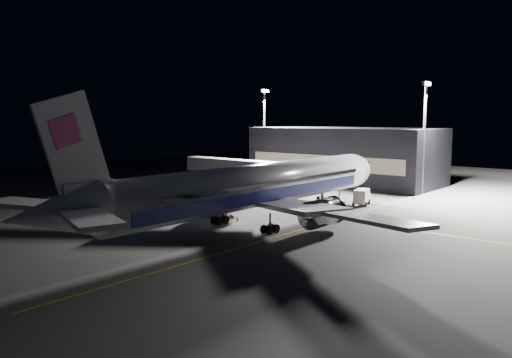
{
  "coord_description": "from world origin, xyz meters",
  "views": [
    {
      "loc": [
        -49.86,
        -41.81,
        14.07
      ],
      "look_at": [
        0.51,
        0.96,
        6.0
      ],
      "focal_mm": 35.0,
      "sensor_mm": 36.0,
      "label": 1
    }
  ],
  "objects": [
    {
      "name": "safety_cone_c",
      "position": [
        0.05,
        4.0,
        0.33
      ],
      "size": [
        0.44,
        0.44,
        0.66
      ],
      "primitive_type": "cone",
      "color": "orange",
      "rests_on": "ground"
    },
    {
      "name": "guide_line_side",
      "position": [
        22.0,
        10.0,
        0.01
      ],
      "size": [
        0.25,
        40.0,
        0.01
      ],
      "primitive_type": "cube",
      "color": "gold",
      "rests_on": "ground"
    },
    {
      "name": "jet_bridge",
      "position": [
        22.0,
        18.06,
        4.58
      ],
      "size": [
        3.6,
        34.4,
        6.3
      ],
      "color": "#B2B2B7",
      "rests_on": "ground"
    },
    {
      "name": "terminal",
      "position": [
        45.98,
        14.0,
        6.0
      ],
      "size": [
        18.12,
        40.0,
        12.0
      ],
      "color": "black",
      "rests_on": "ground"
    },
    {
      "name": "floodlight_mast_north",
      "position": [
        40.0,
        31.99,
        12.37
      ],
      "size": [
        2.4,
        0.68,
        20.7
      ],
      "color": "#59595E",
      "rests_on": "ground"
    },
    {
      "name": "service_truck",
      "position": [
        22.9,
        -2.86,
        1.37
      ],
      "size": [
        5.37,
        3.38,
        2.57
      ],
      "rotation": [
        0.0,
        0.0,
        0.29
      ],
      "color": "white",
      "rests_on": "ground"
    },
    {
      "name": "safety_cone_b",
      "position": [
        0.39,
        5.95,
        0.33
      ],
      "size": [
        0.44,
        0.44,
        0.67
      ],
      "primitive_type": "cone",
      "color": "orange",
      "rests_on": "ground"
    },
    {
      "name": "floodlight_mast_south",
      "position": [
        40.0,
        -6.01,
        12.37
      ],
      "size": [
        2.4,
        0.67,
        20.7
      ],
      "color": "#59595E",
      "rests_on": "ground"
    },
    {
      "name": "baggage_tug",
      "position": [
        -0.3,
        8.12,
        0.73
      ],
      "size": [
        2.21,
        1.79,
        1.58
      ],
      "rotation": [
        0.0,
        0.0,
        -0.03
      ],
      "color": "black",
      "rests_on": "ground"
    },
    {
      "name": "guide_line_main",
      "position": [
        10.0,
        0.0,
        0.01
      ],
      "size": [
        0.25,
        80.0,
        0.01
      ],
      "primitive_type": "cube",
      "color": "gold",
      "rests_on": "ground"
    },
    {
      "name": "guide_line_cross",
      "position": [
        0.0,
        -6.0,
        0.01
      ],
      "size": [
        70.0,
        0.25,
        0.01
      ],
      "primitive_type": "cube",
      "color": "gold",
      "rests_on": "ground"
    },
    {
      "name": "safety_cone_a",
      "position": [
        -4.15,
        12.45,
        0.28
      ],
      "size": [
        0.38,
        0.38,
        0.57
      ],
      "primitive_type": "cone",
      "color": "orange",
      "rests_on": "ground"
    },
    {
      "name": "airliner",
      "position": [
        -1.08,
        0.0,
        5.16
      ],
      "size": [
        61.48,
        54.22,
        16.64
      ],
      "color": "silver",
      "rests_on": "ground"
    },
    {
      "name": "ground",
      "position": [
        0.0,
        0.0,
        0.0
      ],
      "size": [
        200.0,
        200.0,
        0.0
      ],
      "primitive_type": "plane",
      "color": "#4C4C4F",
      "rests_on": "ground"
    }
  ]
}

